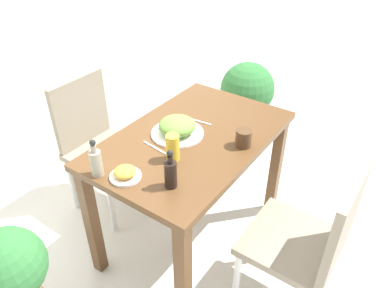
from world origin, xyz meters
TOP-DOWN VIEW (x-y plane):
  - ground_plane at (0.00, 0.00)m, footprint 16.00×16.00m
  - dining_table at (0.00, 0.00)m, footprint 1.09×0.69m
  - chair_near at (-0.08, -0.71)m, footprint 0.42×0.42m
  - chair_far at (-0.06, 0.69)m, footprint 0.42×0.42m
  - food_plate at (-0.03, 0.07)m, footprint 0.28×0.28m
  - side_plate at (-0.45, 0.05)m, footprint 0.14×0.14m
  - drink_cup at (0.08, -0.26)m, footprint 0.08×0.08m
  - juice_glass at (-0.22, -0.04)m, footprint 0.06×0.06m
  - sauce_bottle at (-0.50, 0.16)m, footprint 0.05×0.05m
  - condiment_bottle at (-0.37, -0.15)m, footprint 0.05×0.05m
  - fork_utensil at (-0.20, 0.07)m, footprint 0.03×0.19m
  - spoon_utensil at (0.14, 0.07)m, footprint 0.03×0.19m
  - potted_plant_left at (-0.95, 0.28)m, footprint 0.33×0.33m
  - potted_plant_right at (1.00, 0.19)m, footprint 0.41×0.41m

SIDE VIEW (x-z plane):
  - ground_plane at x=0.00m, z-range 0.00..0.00m
  - potted_plant_left at x=-0.95m, z-range 0.08..0.75m
  - chair_near at x=-0.08m, z-range 0.06..0.94m
  - chair_far at x=-0.06m, z-range 0.06..0.94m
  - potted_plant_right at x=1.00m, z-range 0.12..0.90m
  - dining_table at x=0.00m, z-range 0.25..1.01m
  - fork_utensil at x=-0.20m, z-range 0.75..0.76m
  - spoon_utensil at x=0.14m, z-range 0.75..0.76m
  - side_plate at x=-0.45m, z-range 0.75..0.80m
  - food_plate at x=-0.03m, z-range 0.75..0.84m
  - drink_cup at x=0.08m, z-range 0.75..0.84m
  - juice_glass at x=-0.22m, z-range 0.75..0.89m
  - sauce_bottle at x=-0.50m, z-range 0.73..0.92m
  - condiment_bottle at x=-0.37m, z-range 0.73..0.92m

